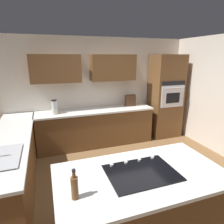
{
  "coord_description": "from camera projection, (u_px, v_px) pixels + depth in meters",
  "views": [
    {
      "loc": [
        1.22,
        2.71,
        2.14
      ],
      "look_at": [
        -0.05,
        -0.93,
        1.04
      ],
      "focal_mm": 31.36,
      "sensor_mm": 36.0,
      "label": 1
    }
  ],
  "objects": [
    {
      "name": "ground_plane",
      "position": [
        127.0,
        183.0,
        3.43
      ],
      "size": [
        14.0,
        14.0,
        0.0
      ],
      "primitive_type": "plane",
      "color": "brown"
    },
    {
      "name": "wall_back",
      "position": [
        93.0,
        86.0,
        4.89
      ],
      "size": [
        6.0,
        0.44,
        2.6
      ],
      "color": "silver",
      "rests_on": "ground"
    },
    {
      "name": "lower_cabinets_back",
      "position": [
        96.0,
        128.0,
        4.85
      ],
      "size": [
        2.8,
        0.6,
        0.86
      ],
      "primitive_type": "cube",
      "color": "brown",
      "rests_on": "ground"
    },
    {
      "name": "countertop_back",
      "position": [
        96.0,
        111.0,
        4.73
      ],
      "size": [
        2.84,
        0.64,
        0.04
      ],
      "primitive_type": "cube",
      "color": "silver",
      "rests_on": "lower_cabinets_back"
    },
    {
      "name": "lower_cabinets_side",
      "position": [
        13.0,
        163.0,
        3.24
      ],
      "size": [
        0.6,
        2.9,
        0.86
      ],
      "primitive_type": "cube",
      "color": "brown",
      "rests_on": "ground"
    },
    {
      "name": "countertop_side",
      "position": [
        10.0,
        138.0,
        3.12
      ],
      "size": [
        0.64,
        2.94,
        0.04
      ],
      "primitive_type": "cube",
      "color": "silver",
      "rests_on": "lower_cabinets_side"
    },
    {
      "name": "island_base",
      "position": [
        140.0,
        208.0,
        2.28
      ],
      "size": [
        1.81,
        0.96,
        0.86
      ],
      "primitive_type": "cube",
      "color": "brown",
      "rests_on": "ground"
    },
    {
      "name": "island_top",
      "position": [
        141.0,
        175.0,
        2.16
      ],
      "size": [
        1.89,
        1.04,
        0.04
      ],
      "primitive_type": "cube",
      "color": "silver",
      "rests_on": "island_base"
    },
    {
      "name": "wall_oven",
      "position": [
        165.0,
        97.0,
        5.28
      ],
      "size": [
        0.8,
        0.66,
        2.19
      ],
      "color": "brown",
      "rests_on": "ground"
    },
    {
      "name": "sink_unit",
      "position": [
        0.0,
        157.0,
        2.46
      ],
      "size": [
        0.46,
        0.7,
        0.23
      ],
      "color": "#515456",
      "rests_on": "countertop_side"
    },
    {
      "name": "cooktop",
      "position": [
        141.0,
        172.0,
        2.16
      ],
      "size": [
        0.76,
        0.56,
        0.03
      ],
      "color": "black",
      "rests_on": "island_top"
    },
    {
      "name": "blender",
      "position": [
        54.0,
        108.0,
        4.34
      ],
      "size": [
        0.15,
        0.15,
        0.33
      ],
      "color": "beige",
      "rests_on": "countertop_back"
    },
    {
      "name": "spice_rack",
      "position": [
        130.0,
        100.0,
        5.05
      ],
      "size": [
        0.27,
        0.11,
        0.3
      ],
      "color": "#472B19",
      "rests_on": "countertop_back"
    },
    {
      "name": "oil_bottle",
      "position": [
        75.0,
        187.0,
        1.74
      ],
      "size": [
        0.07,
        0.07,
        0.3
      ],
      "color": "brown",
      "rests_on": "island_top"
    }
  ]
}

